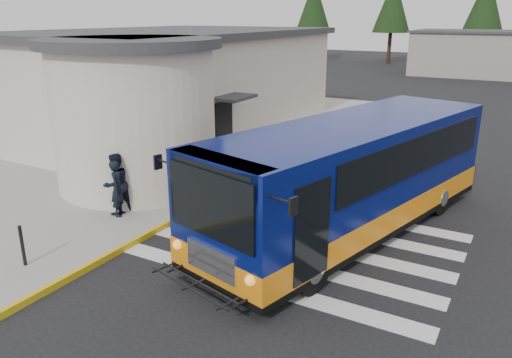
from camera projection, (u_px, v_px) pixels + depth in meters
The scene contains 9 objects.
ground at pixel (325, 234), 13.47m from camera, with size 140.00×140.00×0.00m, color black.
sidewalk at pixel (161, 154), 20.96m from camera, with size 10.00×34.00×0.15m, color gray.
curb_strip at pixel (264, 171), 18.65m from camera, with size 0.12×34.00×0.16m, color gold.
station_building at pixel (167, 83), 23.44m from camera, with size 12.70×18.70×4.80m.
crosswalk at pixel (296, 241), 13.04m from camera, with size 8.00×5.35×0.01m.
transit_bus at pixel (351, 181), 13.24m from camera, with size 5.68×11.02×3.02m.
pedestrian_a at pixel (118, 188), 14.15m from camera, with size 0.59×0.39×1.62m, color black.
pedestrian_b at pixel (116, 184), 14.26m from camera, with size 0.87×0.68×1.78m, color black.
bollard at pixel (22, 246), 11.37m from camera, with size 0.08×0.08×0.98m, color black.
Camera 1 is at (4.42, -11.65, 5.65)m, focal length 35.00 mm.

